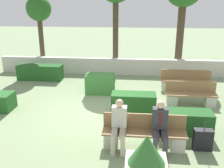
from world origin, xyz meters
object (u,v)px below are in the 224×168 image
object	(u,v)px
suitcase	(203,140)
person_seated_woman	(119,123)
bench_left_side	(191,97)
bench_right_side	(186,82)
person_seated_man	(160,125)
tree_leftmost	(39,11)
bench_front	(144,135)
planter_corner_left	(146,167)

from	to	relation	value
suitcase	person_seated_woman	bearing A→B (deg)	-176.12
bench_left_side	bench_right_side	size ratio (longest dim) A/B	0.85
person_seated_man	tree_leftmost	distance (m)	9.79
bench_left_side	person_seated_man	xyz separation A→B (m)	(-1.40, -3.12, 0.39)
tree_leftmost	bench_front	bearing A→B (deg)	-53.71
person_seated_woman	planter_corner_left	bearing A→B (deg)	-67.58
person_seated_woman	suitcase	world-z (taller)	person_seated_woman
bench_left_side	tree_leftmost	world-z (taller)	tree_leftmost
person_seated_man	tree_leftmost	size ratio (longest dim) A/B	0.33
bench_right_side	person_seated_woman	xyz separation A→B (m)	(-2.55, -4.78, 0.39)
suitcase	tree_leftmost	size ratio (longest dim) A/B	0.19
planter_corner_left	person_seated_woman	bearing A→B (deg)	112.42
person_seated_woman	tree_leftmost	world-z (taller)	tree_leftmost
bench_right_side	planter_corner_left	world-z (taller)	planter_corner_left
bench_front	bench_left_side	size ratio (longest dim) A/B	1.18
person_seated_man	bench_front	bearing A→B (deg)	158.92
bench_front	suitcase	distance (m)	1.49
suitcase	tree_leftmost	distance (m)	10.50
planter_corner_left	tree_leftmost	xyz separation A→B (m)	(-5.40, 9.05, 2.54)
person_seated_man	suitcase	size ratio (longest dim) A/B	1.72
bench_front	person_seated_man	size ratio (longest dim) A/B	1.65
bench_left_side	person_seated_man	size ratio (longest dim) A/B	1.39
planter_corner_left	suitcase	world-z (taller)	planter_corner_left
person_seated_man	planter_corner_left	world-z (taller)	person_seated_man
suitcase	bench_left_side	bearing A→B (deg)	84.56
person_seated_woman	tree_leftmost	bearing A→B (deg)	122.39
bench_right_side	person_seated_man	size ratio (longest dim) A/B	1.63
bench_right_side	tree_leftmost	bearing A→B (deg)	157.66
person_seated_woman	bench_front	bearing A→B (deg)	12.65
tree_leftmost	bench_right_side	bearing A→B (deg)	-20.54
bench_left_side	bench_right_side	world-z (taller)	same
person_seated_man	planter_corner_left	distance (m)	1.59
person_seated_woman	planter_corner_left	world-z (taller)	person_seated_woman
bench_front	planter_corner_left	xyz separation A→B (m)	(-0.01, -1.68, 0.26)
planter_corner_left	suitcase	bearing A→B (deg)	48.24
bench_left_side	person_seated_man	world-z (taller)	person_seated_man
planter_corner_left	person_seated_man	bearing A→B (deg)	75.85
suitcase	tree_leftmost	xyz separation A→B (m)	(-6.91, 7.37, 2.86)
planter_corner_left	bench_right_side	bearing A→B (deg)	73.17
person_seated_man	tree_leftmost	bearing A→B (deg)	127.61
person_seated_man	person_seated_woman	bearing A→B (deg)	179.95
bench_left_side	planter_corner_left	xyz separation A→B (m)	(-1.79, -4.66, 0.28)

